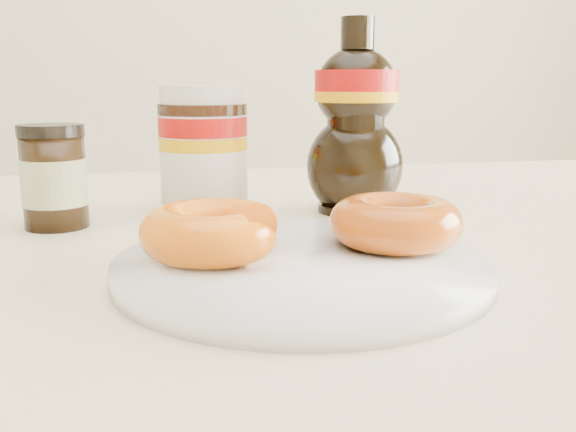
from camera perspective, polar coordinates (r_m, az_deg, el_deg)
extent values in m
cube|color=beige|center=(0.61, -1.32, -3.27)|extent=(1.40, 0.90, 0.04)
cylinder|color=#C6B28C|center=(1.31, 23.83, -13.25)|extent=(0.06, 0.06, 0.71)
cylinder|color=white|center=(0.47, 1.25, -4.57)|extent=(0.28, 0.28, 0.01)
torus|color=white|center=(0.47, 1.25, -4.45)|extent=(0.27, 0.27, 0.01)
torus|color=#E3580C|center=(0.48, -6.72, -1.35)|extent=(0.14, 0.14, 0.04)
torus|color=#A0450A|center=(0.51, 9.53, -0.52)|extent=(0.12, 0.12, 0.04)
cylinder|color=white|center=(0.71, -7.49, 5.01)|extent=(0.10, 0.10, 0.11)
cylinder|color=#8C0705|center=(0.71, -7.57, 7.93)|extent=(0.10, 0.10, 0.02)
cylinder|color=#D89905|center=(0.71, -7.53, 6.47)|extent=(0.10, 0.10, 0.01)
cylinder|color=black|center=(0.71, -7.61, 9.39)|extent=(0.10, 0.10, 0.01)
cylinder|color=white|center=(0.71, -7.64, 10.50)|extent=(0.09, 0.09, 0.02)
cylinder|color=black|center=(0.66, -20.05, 2.88)|extent=(0.06, 0.06, 0.09)
cylinder|color=beige|center=(0.66, -20.05, 2.88)|extent=(0.06, 0.06, 0.05)
cylinder|color=black|center=(0.66, -20.36, 7.15)|extent=(0.06, 0.06, 0.01)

